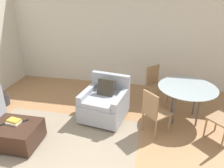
# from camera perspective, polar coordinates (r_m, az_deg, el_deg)

# --- Properties ---
(wall_back) EXTENTS (12.00, 0.06, 2.75)m
(wall_back) POSITION_cam_1_polar(r_m,az_deg,el_deg) (5.96, 2.46, 12.44)
(wall_back) COLOR beige
(wall_back) RESTS_ON ground_plane
(area_rug) EXTENTS (2.93, 1.71, 0.01)m
(area_rug) POSITION_cam_1_polar(r_m,az_deg,el_deg) (4.33, -13.69, -13.78)
(area_rug) COLOR gray
(area_rug) RESTS_ON ground_plane
(armchair) EXTENTS (1.00, 1.04, 0.88)m
(armchair) POSITION_cam_1_polar(r_m,az_deg,el_deg) (4.64, -1.89, -4.90)
(armchair) COLOR #999EA8
(armchair) RESTS_ON ground_plane
(ottoman) EXTENTS (0.81, 0.66, 0.40)m
(ottoman) POSITION_cam_1_polar(r_m,az_deg,el_deg) (4.33, -23.74, -11.81)
(ottoman) COLOR #382319
(ottoman) RESTS_ON ground_plane
(book_stack) EXTENTS (0.25, 0.19, 0.07)m
(book_stack) POSITION_cam_1_polar(r_m,az_deg,el_deg) (4.27, -24.26, -8.91)
(book_stack) COLOR beige
(book_stack) RESTS_ON ottoman
(tv_remote_primary) EXTENTS (0.13, 0.13, 0.01)m
(tv_remote_primary) POSITION_cam_1_polar(r_m,az_deg,el_deg) (4.27, -21.84, -8.89)
(tv_remote_primary) COLOR black
(tv_remote_primary) RESTS_ON ottoman
(tv_remote_secondary) EXTENTS (0.15, 0.15, 0.01)m
(tv_remote_secondary) POSITION_cam_1_polar(r_m,az_deg,el_deg) (4.33, -26.66, -9.40)
(tv_remote_secondary) COLOR black
(tv_remote_secondary) RESTS_ON ottoman
(potted_plant) EXTENTS (0.34, 0.34, 1.13)m
(potted_plant) POSITION_cam_1_polar(r_m,az_deg,el_deg) (5.79, -27.08, -2.63)
(potted_plant) COLOR #333338
(potted_plant) RESTS_ON ground_plane
(dining_table) EXTENTS (1.18, 1.18, 0.75)m
(dining_table) POSITION_cam_1_polar(r_m,az_deg,el_deg) (4.69, 19.03, -1.62)
(dining_table) COLOR #99A8AD
(dining_table) RESTS_ON ground_plane
(dining_chair_near_left) EXTENTS (0.59, 0.59, 0.90)m
(dining_chair_near_left) POSITION_cam_1_polar(r_m,az_deg,el_deg) (4.14, 10.82, -6.74)
(dining_chair_near_left) COLOR #93704C
(dining_chair_near_left) RESTS_ON ground_plane
(dining_chair_far_left) EXTENTS (0.59, 0.59, 0.90)m
(dining_chair_far_left) POSITION_cam_1_polar(r_m,az_deg,el_deg) (5.28, 11.18, 0.47)
(dining_chair_far_left) COLOR #93704C
(dining_chair_far_left) RESTS_ON ground_plane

